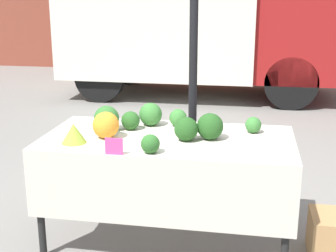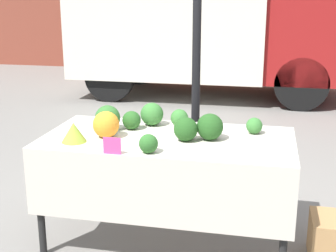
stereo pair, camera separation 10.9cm
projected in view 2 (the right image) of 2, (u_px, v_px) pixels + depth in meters
ground_plane at (168, 239)px, 3.48m from camera, size 40.00×40.00×0.00m
tent_pole at (196, 55)px, 3.81m from camera, size 0.07×0.07×2.56m
parked_truck at (203, 13)px, 8.17m from camera, size 4.77×2.11×2.75m
market_table at (166, 153)px, 3.23m from camera, size 1.74×0.88×0.80m
orange_cauliflower at (106, 125)px, 3.23m from camera, size 0.18×0.18×0.18m
romanesco_head at (74, 132)px, 3.14m from camera, size 0.17×0.17×0.13m
broccoli_head_0 at (186, 129)px, 3.16m from camera, size 0.16×0.16×0.16m
broccoli_head_1 at (132, 120)px, 3.44m from camera, size 0.14×0.14×0.14m
broccoli_head_2 at (152, 114)px, 3.54m from camera, size 0.17×0.17×0.17m
broccoli_head_3 at (210, 127)px, 3.18m from camera, size 0.18×0.18×0.18m
broccoli_head_4 at (108, 118)px, 3.41m from camera, size 0.18×0.18×0.18m
broccoli_head_5 at (254, 126)px, 3.33m from camera, size 0.12×0.12×0.12m
broccoli_head_6 at (148, 144)px, 2.92m from camera, size 0.12×0.12×0.12m
broccoli_head_7 at (179, 118)px, 3.51m from camera, size 0.13×0.13×0.13m
price_sign at (112, 146)px, 2.90m from camera, size 0.11×0.01×0.11m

